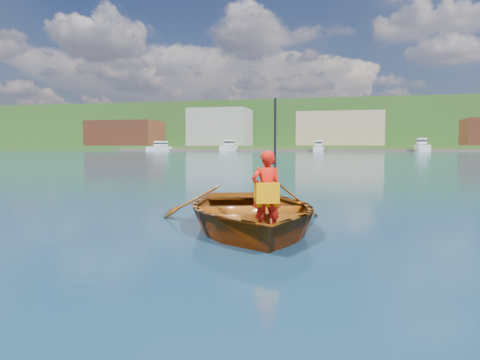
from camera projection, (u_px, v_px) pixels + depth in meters
ground at (324, 232)px, 7.60m from camera, size 600.00×600.00×0.00m
rowboat at (250, 211)px, 7.82m from camera, size 4.37×5.14×0.90m
child_paddler at (267, 192)px, 6.91m from camera, size 0.52×0.43×2.00m
shoreline at (355, 130)px, 236.03m from camera, size 400.00×140.00×22.00m
dock at (342, 150)px, 151.83m from camera, size 160.05×7.99×0.80m
waterfront_buildings at (332, 130)px, 168.70m from camera, size 202.00×16.00×14.00m
marina_yachts at (356, 147)px, 146.17m from camera, size 144.63×13.65×4.41m
hillside_trees at (298, 116)px, 243.40m from camera, size 324.15×82.56×25.39m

